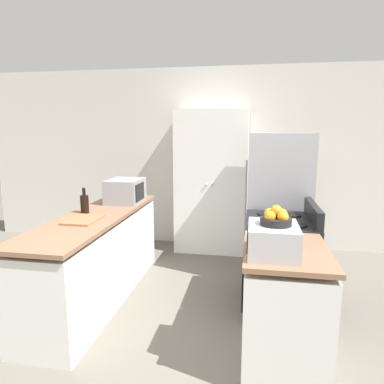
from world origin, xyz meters
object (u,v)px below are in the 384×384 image
at_px(pantry_cabinet, 212,182).
at_px(fruit_bowl, 276,218).
at_px(wine_bottle, 85,203).
at_px(toaster_oven, 273,240).
at_px(stove, 278,263).
at_px(refrigerator, 277,206).
at_px(microwave, 125,191).

distance_m(pantry_cabinet, fruit_bowl, 2.58).
bearing_deg(pantry_cabinet, fruit_bowl, -73.70).
bearing_deg(wine_bottle, fruit_bowl, -25.47).
relative_size(pantry_cabinet, wine_bottle, 7.67).
bearing_deg(toaster_oven, stove, 82.31).
bearing_deg(wine_bottle, refrigerator, 24.01).
bearing_deg(stove, pantry_cabinet, 118.60).
relative_size(stove, wine_bottle, 4.02).
bearing_deg(microwave, fruit_bowl, -41.94).
xyz_separation_m(pantry_cabinet, wine_bottle, (-1.10, -1.60, -0.01)).
bearing_deg(stove, toaster_oven, -97.69).
bearing_deg(wine_bottle, toaster_oven, -25.83).
distance_m(pantry_cabinet, refrigerator, 1.14).
xyz_separation_m(toaster_oven, fruit_bowl, (0.02, 0.01, 0.15)).
bearing_deg(refrigerator, toaster_oven, -95.02).
bearing_deg(pantry_cabinet, stove, -61.40).
bearing_deg(fruit_bowl, stove, 83.19).
bearing_deg(stove, wine_bottle, -177.95).
bearing_deg(wine_bottle, pantry_cabinet, 55.40).
xyz_separation_m(microwave, fruit_bowl, (1.61, -1.45, 0.12)).
bearing_deg(toaster_oven, microwave, 137.66).
xyz_separation_m(stove, refrigerator, (0.03, 0.81, 0.39)).
xyz_separation_m(wine_bottle, fruit_bowl, (1.83, -0.87, 0.15)).
bearing_deg(pantry_cabinet, microwave, -130.85).
relative_size(refrigerator, microwave, 3.71).
height_order(microwave, fruit_bowl, fruit_bowl).
distance_m(refrigerator, wine_bottle, 2.16).
distance_m(stove, microwave, 1.88).
height_order(wine_bottle, toaster_oven, wine_bottle).
xyz_separation_m(stove, toaster_oven, (-0.13, -0.95, 0.54)).
xyz_separation_m(pantry_cabinet, stove, (0.83, -1.53, -0.54)).
bearing_deg(microwave, stove, -16.38).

